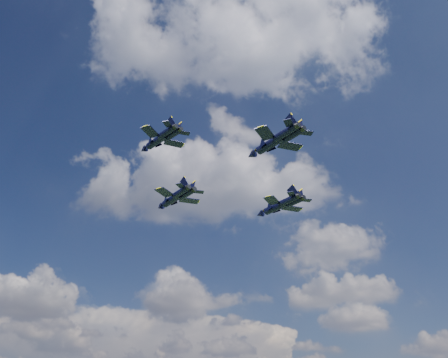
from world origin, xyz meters
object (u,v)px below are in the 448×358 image
Objects in this scene: jet_lead at (171,200)px; jet_right at (275,208)px; jet_left at (156,141)px; jet_slot at (269,145)px.

jet_lead is 28.93m from jet_right.
jet_lead is 28.89m from jet_left.
jet_slot reaches higher than jet_left.
jet_lead reaches higher than jet_left.
jet_lead is 1.01× the size of jet_right.
jet_lead is 37.29m from jet_slot.
jet_left is at bearing -129.79° from jet_lead.
jet_left reaches higher than jet_right.
jet_lead is at bearing 91.92° from jet_slot.
jet_lead is 1.02× the size of jet_slot.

